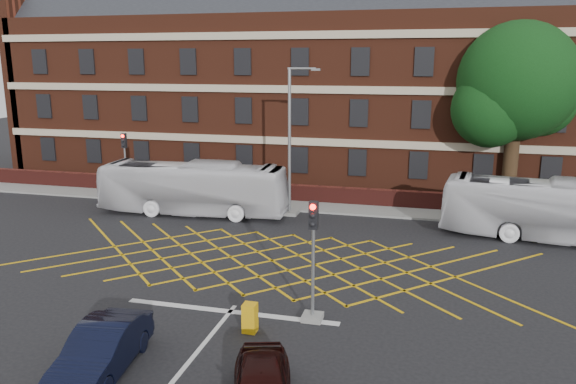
% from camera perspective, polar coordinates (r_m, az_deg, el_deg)
% --- Properties ---
extents(ground, '(120.00, 120.00, 0.00)m').
position_cam_1_polar(ground, '(23.86, -2.97, -8.59)').
color(ground, black).
rests_on(ground, ground).
extents(victorian_building, '(51.00, 12.17, 20.40)m').
position_cam_1_polar(victorian_building, '(43.63, 6.01, 11.77)').
color(victorian_building, '#512214').
rests_on(victorian_building, ground).
extents(boundary_wall, '(56.00, 0.50, 1.10)m').
position_cam_1_polar(boundary_wall, '(35.76, 3.21, -0.26)').
color(boundary_wall, '#4D1914').
rests_on(boundary_wall, ground).
extents(far_pavement, '(60.00, 3.00, 0.12)m').
position_cam_1_polar(far_pavement, '(34.92, 2.88, -1.41)').
color(far_pavement, slate).
rests_on(far_pavement, ground).
extents(box_junction_hatching, '(8.22, 8.22, 0.02)m').
position_cam_1_polar(box_junction_hatching, '(25.65, -1.63, -6.98)').
color(box_junction_hatching, '#CC990C').
rests_on(box_junction_hatching, ground).
extents(stop_line, '(8.00, 0.30, 0.02)m').
position_cam_1_polar(stop_line, '(20.82, -5.89, -11.99)').
color(stop_line, silver).
rests_on(stop_line, ground).
extents(bus_left, '(11.26, 3.08, 3.11)m').
position_cam_1_polar(bus_left, '(33.42, -9.60, 0.39)').
color(bus_left, silver).
rests_on(bus_left, ground).
extents(bus_right, '(11.48, 4.02, 3.13)m').
position_cam_1_polar(bus_right, '(31.03, 25.76, -1.73)').
color(bus_right, silver).
rests_on(bus_right, ground).
extents(car_navy, '(2.05, 4.52, 1.44)m').
position_cam_1_polar(car_navy, '(17.61, -18.41, -15.00)').
color(car_navy, black).
rests_on(car_navy, ground).
extents(deciduous_tree, '(7.48, 7.16, 11.24)m').
position_cam_1_polar(deciduous_tree, '(37.03, 22.16, 9.59)').
color(deciduous_tree, black).
rests_on(deciduous_tree, ground).
extents(traffic_light_near, '(0.70, 0.70, 4.27)m').
position_cam_1_polar(traffic_light_near, '(19.45, 2.55, -8.17)').
color(traffic_light_near, slate).
rests_on(traffic_light_near, ground).
extents(traffic_light_far, '(0.70, 0.70, 4.27)m').
position_cam_1_polar(traffic_light_far, '(38.37, -16.13, 2.01)').
color(traffic_light_far, slate).
rests_on(traffic_light_far, ground).
extents(street_lamp, '(2.25, 1.00, 8.49)m').
position_cam_1_polar(street_lamp, '(32.53, 0.26, 2.62)').
color(street_lamp, slate).
rests_on(street_lamp, ground).
extents(direction_signs, '(1.10, 0.16, 2.20)m').
position_cam_1_polar(direction_signs, '(39.10, -15.72, 1.66)').
color(direction_signs, gray).
rests_on(direction_signs, ground).
extents(utility_cabinet, '(0.45, 0.45, 1.00)m').
position_cam_1_polar(utility_cabinet, '(19.17, -3.89, -12.64)').
color(utility_cabinet, '#DEA10D').
rests_on(utility_cabinet, ground).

